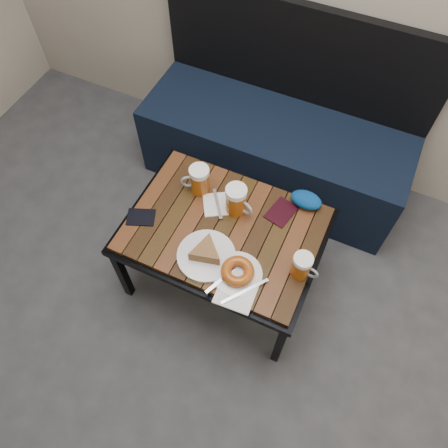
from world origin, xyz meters
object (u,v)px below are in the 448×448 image
at_px(cafe_table, 224,233).
at_px(passport_navy, 141,217).
at_px(bench, 276,144).
at_px(beer_mug_right, 302,266).
at_px(plate_pie, 206,253).
at_px(knit_pouch, 306,200).
at_px(beer_mug_centre, 236,200).
at_px(passport_burgundy, 281,212).
at_px(plate_bagel, 237,273).
at_px(beer_mug_left, 199,180).

relative_size(cafe_table, passport_navy, 7.07).
distance_m(bench, beer_mug_right, 0.91).
xyz_separation_m(bench, cafe_table, (0.02, -0.71, 0.16)).
xyz_separation_m(cafe_table, passport_navy, (-0.34, -0.10, 0.05)).
height_order(plate_pie, knit_pouch, plate_pie).
relative_size(beer_mug_centre, passport_burgundy, 1.08).
height_order(plate_bagel, passport_navy, plate_bagel).
height_order(beer_mug_left, passport_navy, beer_mug_left).
xyz_separation_m(beer_mug_right, passport_burgundy, (-0.17, 0.24, -0.06)).
bearing_deg(plate_bagel, bench, 100.27).
height_order(cafe_table, beer_mug_centre, beer_mug_centre).
relative_size(passport_navy, passport_burgundy, 0.88).
relative_size(beer_mug_right, knit_pouch, 0.90).
relative_size(beer_mug_left, passport_burgundy, 1.04).
bearing_deg(beer_mug_left, beer_mug_right, 135.85).
xyz_separation_m(bench, plate_bagel, (0.16, -0.89, 0.22)).
bearing_deg(beer_mug_centre, passport_burgundy, 34.65).
height_order(passport_navy, knit_pouch, knit_pouch).
xyz_separation_m(plate_pie, passport_burgundy, (0.20, 0.33, -0.02)).
height_order(beer_mug_centre, beer_mug_right, beer_mug_centre).
relative_size(passport_navy, knit_pouch, 0.86).
bearing_deg(bench, plate_bagel, -79.73).
bearing_deg(cafe_table, beer_mug_left, 143.31).
bearing_deg(beer_mug_left, passport_navy, 32.16).
bearing_deg(passport_navy, bench, 136.59).
xyz_separation_m(cafe_table, plate_pie, (-0.01, -0.16, 0.07)).
bearing_deg(bench, plate_pie, -89.08).
height_order(beer_mug_left, knit_pouch, beer_mug_left).
bearing_deg(passport_burgundy, bench, 124.55).
xyz_separation_m(cafe_table, beer_mug_centre, (0.01, 0.10, 0.12)).
height_order(bench, beer_mug_centre, bench).
relative_size(beer_mug_left, plate_bagel, 0.58).
bearing_deg(plate_pie, passport_navy, 171.23).
bearing_deg(passport_burgundy, beer_mug_right, -41.86).
height_order(bench, beer_mug_left, bench).
distance_m(beer_mug_left, knit_pouch, 0.47).
xyz_separation_m(bench, beer_mug_right, (0.38, -0.78, 0.26)).
relative_size(cafe_table, knit_pouch, 6.07).
distance_m(beer_mug_right, knit_pouch, 0.34).
relative_size(beer_mug_right, plate_pie, 0.52).
relative_size(bench, plate_pie, 5.86).
relative_size(beer_mug_right, plate_bagel, 0.51).
bearing_deg(plate_bagel, passport_burgundy, 81.55).
distance_m(bench, passport_burgundy, 0.62).
relative_size(bench, passport_navy, 11.79).
bearing_deg(plate_pie, beer_mug_left, 120.95).
xyz_separation_m(plate_bagel, passport_navy, (-0.49, 0.08, -0.02)).
relative_size(beer_mug_centre, plate_bagel, 0.60).
bearing_deg(passport_burgundy, plate_pie, -108.36).
xyz_separation_m(bench, beer_mug_left, (-0.16, -0.58, 0.27)).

